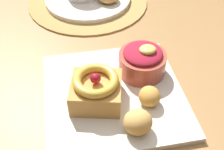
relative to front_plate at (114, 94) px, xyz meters
The scene contains 7 objects.
dining_table 0.14m from the front_plate, 78.15° to the left, with size 1.52×1.03×0.73m.
woven_placemat 0.38m from the front_plate, 90.62° to the left, with size 0.34×0.34×0.01m, color #AD894C.
front_plate is the anchor object (origin of this frame).
cake_slice 0.05m from the front_plate, 157.93° to the right, with size 0.11×0.11×0.07m.
berry_ramekin 0.09m from the front_plate, 35.00° to the left, with size 0.10×0.10×0.07m.
fritter_front 0.08m from the front_plate, 33.11° to the right, with size 0.04×0.04×0.04m, color gold.
fritter_middle 0.10m from the front_plate, 76.43° to the right, with size 0.05×0.05×0.04m, color tan.
Camera 1 is at (-0.10, -0.49, 1.16)m, focal length 46.10 mm.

